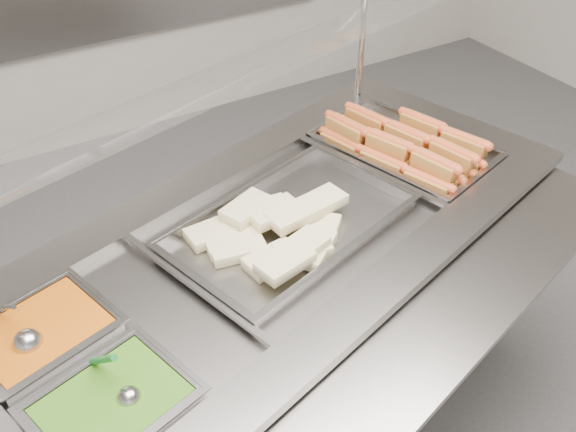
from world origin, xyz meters
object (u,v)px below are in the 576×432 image
pan_hotdogs (404,155)px  pan_wraps (290,228)px  serving_spoon (124,391)px  ladle (27,341)px  steam_counter (277,338)px  sneeze_guard (215,87)px

pan_hotdogs → pan_wraps: bearing=-164.1°
pan_wraps → serving_spoon: serving_spoon is taller
pan_hotdogs → ladle: bearing=-169.8°
pan_hotdogs → serving_spoon: serving_spoon is taller
steam_counter → pan_wraps: (0.06, 0.02, 0.41)m
sneeze_guard → pan_wraps: sneeze_guard is taller
pan_hotdogs → pan_wraps: (-0.53, -0.15, 0.01)m
ladle → serving_spoon: bearing=-60.1°
serving_spoon → pan_hotdogs: bearing=22.8°
steam_counter → serving_spoon: bearing=-150.4°
sneeze_guard → pan_hotdogs: size_ratio=2.68×
steam_counter → pan_hotdogs: (0.58, 0.17, 0.40)m
serving_spoon → ladle: bearing=119.9°
pan_hotdogs → pan_wraps: same height
serving_spoon → sneeze_guard: bearing=46.8°
steam_counter → ladle: 0.81m
sneeze_guard → pan_wraps: bearing=-58.8°
ladle → serving_spoon: (0.14, -0.24, 0.00)m
pan_wraps → ladle: ladle is taller
serving_spoon → pan_wraps: bearing=28.4°
sneeze_guard → pan_wraps: 0.44m
pan_wraps → steam_counter: bearing=-164.1°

